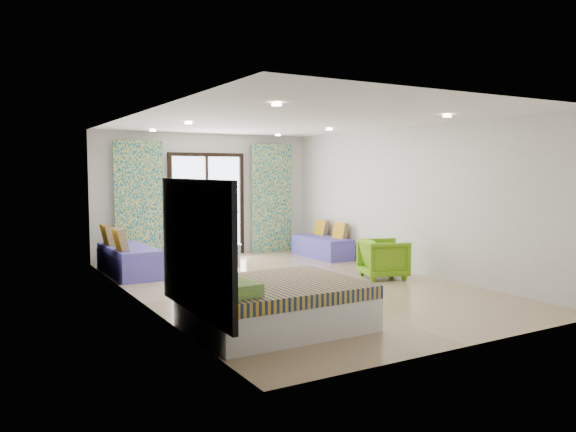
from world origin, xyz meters
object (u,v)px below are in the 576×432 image
bed (273,304)px  coffee_table (222,245)px  daybed_right (323,246)px  armchair (384,257)px  daybed_left (128,259)px

bed → coffee_table: 4.84m
bed → daybed_right: daybed_right is taller
daybed_right → armchair: (-0.41, -2.54, 0.13)m
daybed_left → coffee_table: bearing=6.9°
daybed_left → coffee_table: (1.99, 0.28, 0.09)m
daybed_right → coffee_table: daybed_right is taller
daybed_right → bed: bearing=-129.4°
bed → daybed_left: 4.41m
daybed_right → armchair: daybed_right is taller
armchair → coffee_table: bearing=51.0°
bed → armchair: 3.65m
bed → coffee_table: bearing=73.8°
daybed_left → daybed_right: size_ratio=1.17×
daybed_right → armchair: size_ratio=2.11×
coffee_table → armchair: 3.41m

